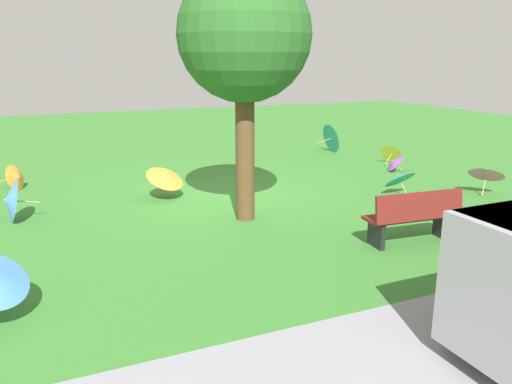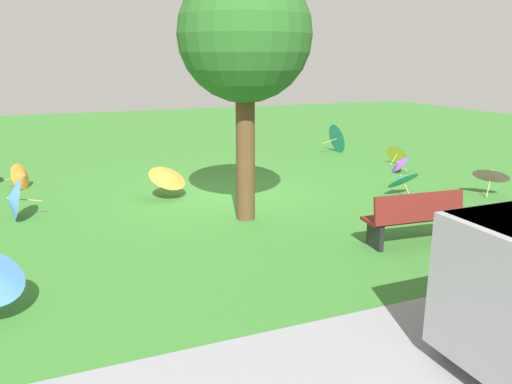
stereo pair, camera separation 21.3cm
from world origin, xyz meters
The scene contains 11 objects.
ground centered at (0.00, 0.00, 0.00)m, with size 40.00×40.00×0.00m, color #387A2D.
park_bench centered at (-1.86, 3.88, 0.47)m, with size 1.63×0.61×0.90m.
shade_tree centered at (0.12, 1.55, 3.29)m, with size 2.35×2.35×4.51m.
parasol_blue_0 centered at (4.17, -0.02, 0.41)m, with size 0.71×0.84×0.83m.
parasol_yellow_0 centered at (-5.74, -1.53, 0.30)m, with size 0.73×0.77×0.60m.
parasol_orange_0 centered at (1.14, -0.43, 0.51)m, with size 1.10×1.09×0.77m.
parasol_pink_0 centered at (-5.49, 2.04, 0.50)m, with size 1.04×1.05×0.76m.
parasol_orange_1 centered at (4.09, -2.50, 0.31)m, with size 0.67×0.67×0.63m.
parasol_teal_1 centered at (-3.66, 1.31, 0.39)m, with size 0.82×0.78×0.65m.
parasol_teal_2 centered at (-5.17, -3.78, 0.47)m, with size 0.77×0.94×0.95m.
parasol_purple_0 centered at (-5.12, -0.66, 0.25)m, with size 0.67×0.71×0.49m.
Camera 2 is at (3.41, 10.01, 2.93)m, focal length 35.24 mm.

